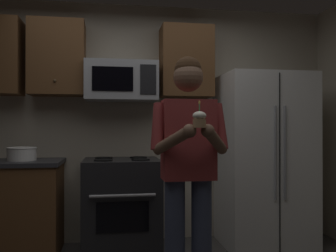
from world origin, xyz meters
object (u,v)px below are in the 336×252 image
(microwave, at_px, (121,82))
(cupcake, at_px, (199,119))
(oven_range, at_px, (122,205))
(refrigerator, at_px, (264,160))
(person, at_px, (189,161))
(bowl_large_white, at_px, (22,153))

(microwave, height_order, cupcake, microwave)
(oven_range, bearing_deg, cupcake, -72.50)
(refrigerator, bearing_deg, oven_range, 178.50)
(oven_range, height_order, person, person)
(oven_range, height_order, refrigerator, refrigerator)
(microwave, distance_m, person, 1.49)
(oven_range, bearing_deg, refrigerator, -1.50)
(bowl_large_white, xyz_separation_m, person, (1.41, -1.12, 0.01))
(refrigerator, xyz_separation_m, bowl_large_white, (-2.46, 0.06, 0.09))
(cupcake, bearing_deg, bowl_large_white, 134.36)
(bowl_large_white, xyz_separation_m, cupcake, (1.41, -1.44, 0.30))
(microwave, xyz_separation_m, person, (0.45, -1.22, -0.72))
(microwave, bearing_deg, bowl_large_white, -173.99)
(microwave, relative_size, bowl_large_white, 2.63)
(refrigerator, distance_m, cupcake, 1.78)
(refrigerator, height_order, person, refrigerator)
(refrigerator, height_order, bowl_large_white, refrigerator)
(bowl_large_white, height_order, person, person)
(microwave, distance_m, bowl_large_white, 1.21)
(oven_range, relative_size, microwave, 1.26)
(oven_range, distance_m, person, 1.30)
(bowl_large_white, bearing_deg, person, -38.30)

